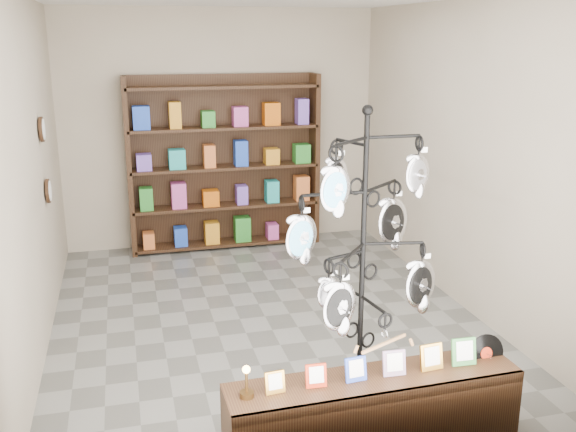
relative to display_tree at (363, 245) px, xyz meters
The scene contains 6 objects.
ground 2.22m from the display_tree, 99.32° to the left, with size 5.00×5.00×0.00m, color slate.
room_envelope 1.90m from the display_tree, 99.32° to the left, with size 5.00×5.00×5.00m.
display_tree is the anchor object (origin of this frame).
front_shelf 1.10m from the display_tree, 95.14° to the right, with size 2.00×0.45×0.70m.
back_shelving 4.10m from the display_tree, 94.11° to the left, with size 2.42×0.36×2.20m.
wall_clocks 3.45m from the display_tree, 131.16° to the left, with size 0.03×0.24×0.84m.
Camera 1 is at (-1.24, -5.66, 2.65)m, focal length 40.00 mm.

